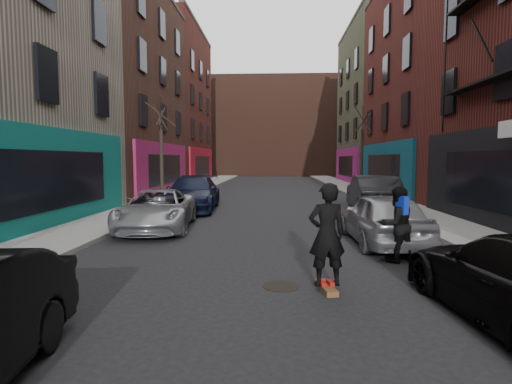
# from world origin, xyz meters

# --- Properties ---
(ground) EXTENTS (160.00, 160.00, 0.00)m
(ground) POSITION_xyz_m (0.00, 0.00, 0.00)
(ground) COLOR black
(ground) RESTS_ON ground
(sidewalk_left) EXTENTS (2.50, 84.00, 0.13)m
(sidewalk_left) POSITION_xyz_m (-6.25, 30.00, 0.07)
(sidewalk_left) COLOR gray
(sidewalk_left) RESTS_ON ground
(sidewalk_right) EXTENTS (2.50, 84.00, 0.13)m
(sidewalk_right) POSITION_xyz_m (6.25, 30.00, 0.07)
(sidewalk_right) COLOR gray
(sidewalk_right) RESTS_ON ground
(buildings_left) EXTENTS (12.00, 56.00, 16.50)m
(buildings_left) POSITION_xyz_m (-13.50, 16.00, 8.25)
(buildings_left) COLOR maroon
(buildings_left) RESTS_ON ground
(building_far) EXTENTS (40.00, 10.00, 14.00)m
(building_far) POSITION_xyz_m (0.00, 56.00, 7.00)
(building_far) COLOR #47281E
(building_far) RESTS_ON ground
(tree_left_far) EXTENTS (2.00, 2.00, 6.50)m
(tree_left_far) POSITION_xyz_m (-6.20, 18.00, 3.38)
(tree_left_far) COLOR black
(tree_left_far) RESTS_ON sidewalk_left
(tree_right_far) EXTENTS (2.00, 2.00, 6.80)m
(tree_right_far) POSITION_xyz_m (6.20, 24.00, 3.53)
(tree_right_far) COLOR black
(tree_right_far) RESTS_ON sidewalk_right
(parked_left_far) EXTENTS (2.77, 5.14, 1.37)m
(parked_left_far) POSITION_xyz_m (-3.89, 9.26, 0.68)
(parked_left_far) COLOR #999DA1
(parked_left_far) RESTS_ON ground
(parked_left_end) EXTENTS (2.57, 5.65, 1.60)m
(parked_left_end) POSITION_xyz_m (-3.72, 14.44, 0.80)
(parked_left_end) COLOR black
(parked_left_end) RESTS_ON ground
(parked_right_far) EXTENTS (1.88, 4.43, 1.49)m
(parked_right_far) POSITION_xyz_m (3.20, 7.21, 0.75)
(parked_right_far) COLOR #909398
(parked_right_far) RESTS_ON ground
(parked_right_end) EXTENTS (2.08, 5.21, 1.69)m
(parked_right_end) POSITION_xyz_m (4.60, 14.11, 0.84)
(parked_right_end) COLOR black
(parked_right_end) RESTS_ON ground
(skateboard) EXTENTS (0.36, 0.83, 0.10)m
(skateboard) POSITION_xyz_m (1.10, 3.08, 0.05)
(skateboard) COLOR brown
(skateboard) RESTS_ON ground
(skateboarder) EXTENTS (0.76, 0.57, 1.89)m
(skateboarder) POSITION_xyz_m (1.10, 3.08, 1.05)
(skateboarder) COLOR black
(skateboarder) RESTS_ON skateboard
(pedestrian) EXTENTS (1.05, 0.93, 1.78)m
(pedestrian) POSITION_xyz_m (3.00, 5.22, 0.90)
(pedestrian) COLOR black
(pedestrian) RESTS_ON ground
(manhole) EXTENTS (0.92, 0.92, 0.01)m
(manhole) POSITION_xyz_m (0.27, 3.27, 0.01)
(manhole) COLOR black
(manhole) RESTS_ON ground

